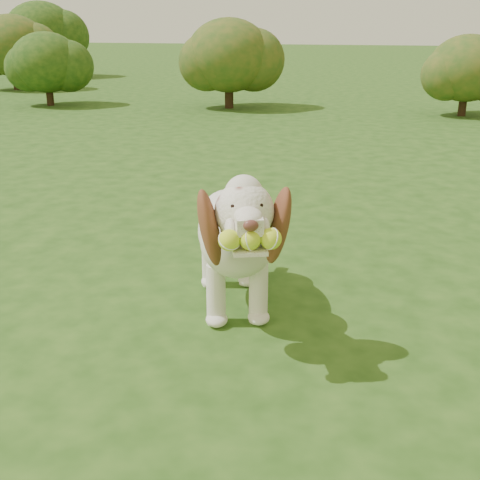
# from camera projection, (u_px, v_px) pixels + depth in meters

# --- Properties ---
(ground) EXTENTS (80.00, 80.00, 0.00)m
(ground) POSITION_uv_depth(u_px,v_px,m) (179.00, 311.00, 3.34)
(ground) COLOR #204213
(ground) RESTS_ON ground
(dog) EXTENTS (0.76, 1.32, 0.88)m
(dog) POSITION_uv_depth(u_px,v_px,m) (235.00, 231.00, 3.18)
(dog) COLOR silver
(dog) RESTS_ON ground
(shrub_a) EXTENTS (1.29, 1.29, 1.34)m
(shrub_a) POSITION_uv_depth(u_px,v_px,m) (46.00, 62.00, 11.18)
(shrub_a) COLOR #382314
(shrub_a) RESTS_ON ground
(shrub_b) EXTENTS (1.53, 1.53, 1.58)m
(shrub_b) POSITION_uv_depth(u_px,v_px,m) (229.00, 55.00, 10.79)
(shrub_b) COLOR #382314
(shrub_b) RESTS_ON ground
(shrub_g) EXTENTS (1.98, 1.98, 2.05)m
(shrub_g) POSITION_uv_depth(u_px,v_px,m) (41.00, 33.00, 16.83)
(shrub_g) COLOR #382314
(shrub_g) RESTS_ON ground
(shrub_c) EXTENTS (1.28, 1.28, 1.32)m
(shrub_c) POSITION_uv_depth(u_px,v_px,m) (467.00, 68.00, 9.92)
(shrub_c) COLOR #382314
(shrub_c) RESTS_ON ground
(shrub_e) EXTENTS (1.61, 1.61, 1.67)m
(shrub_e) POSITION_uv_depth(u_px,v_px,m) (12.00, 46.00, 13.73)
(shrub_e) COLOR #382314
(shrub_e) RESTS_ON ground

